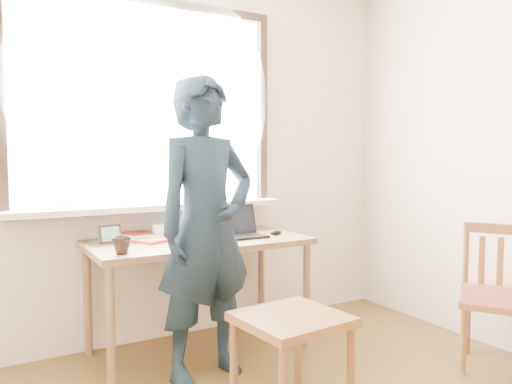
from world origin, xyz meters
TOP-DOWN VIEW (x-y plane):
  - room_shell at (-0.02, 0.20)m, footprint 3.52×4.02m
  - desk at (0.01, 1.63)m, footprint 1.38×0.69m
  - laptop at (0.28, 1.59)m, footprint 0.30×0.25m
  - mug_white at (-0.18, 1.82)m, footprint 0.15×0.15m
  - mug_dark at (-0.54, 1.41)m, footprint 0.11×0.11m
  - mouse at (0.53, 1.53)m, footprint 0.09×0.06m
  - desk_clutter at (-0.12, 1.80)m, footprint 0.58×0.48m
  - book_a at (-0.45, 1.85)m, footprint 0.32×0.36m
  - book_b at (0.37, 1.90)m, footprint 0.30×0.32m
  - picture_frame at (-0.53, 1.73)m, footprint 0.14×0.04m
  - work_chair at (0.09, 0.69)m, footprint 0.53×0.51m
  - side_chair at (1.44, 0.49)m, footprint 0.56×0.56m
  - person at (-0.09, 1.28)m, footprint 0.69×0.52m

SIDE VIEW (x-z plane):
  - work_chair at x=0.09m, z-range 0.17..0.67m
  - side_chair at x=1.44m, z-range 0.02..0.92m
  - desk at x=0.01m, z-range 0.29..1.03m
  - book_b at x=0.37m, z-range 0.74..0.76m
  - book_a at x=-0.45m, z-range 0.74..0.76m
  - desk_clutter at x=-0.12m, z-range 0.74..0.77m
  - mouse at x=0.53m, z-range 0.74..0.77m
  - mug_white at x=-0.18m, z-range 0.74..0.83m
  - mug_dark at x=-0.54m, z-range 0.74..0.83m
  - laptop at x=0.28m, z-range 0.68..0.89m
  - picture_frame at x=-0.53m, z-range 0.74..0.85m
  - person at x=-0.09m, z-range 0.00..1.72m
  - room_shell at x=-0.02m, z-range 0.33..2.94m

